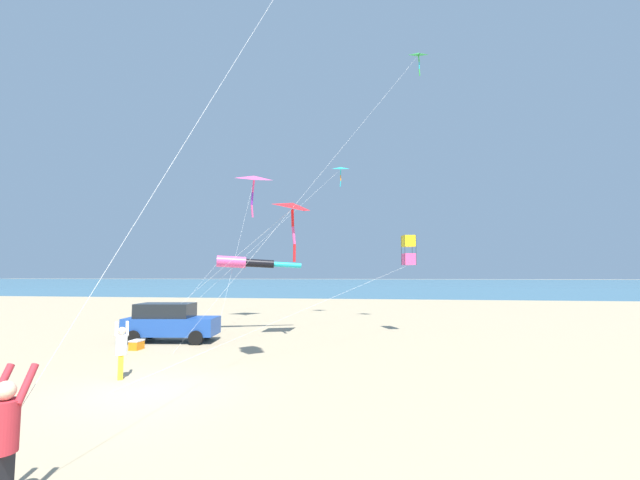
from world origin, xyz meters
TOP-DOWN VIEW (x-y plane):
  - ground_plane at (0.00, 0.00)m, footprint 600.00×600.00m
  - ocean_water_strip at (-165.00, 0.00)m, footprint 240.00×600.00m
  - parked_car at (-8.10, -3.55)m, footprint 2.50×4.50m
  - cooler_box at (-5.86, -3.90)m, footprint 0.62×0.42m
  - person_adult_flyer at (6.03, 1.51)m, footprint 0.64×0.52m
  - person_child_green_jacket at (-1.04, -1.45)m, footprint 0.63×0.60m
  - kite_delta_black_fish_shape at (-20.58, 3.57)m, footprint 11.36×9.29m
  - kite_delta_orange_high_right at (-17.19, -2.28)m, footprint 8.46×2.32m
  - kite_windsock_red_high_left at (-12.42, -1.16)m, footprint 5.13×6.59m
  - kite_box_yellow_midlevel at (-12.68, 8.19)m, footprint 13.42×9.42m
  - kite_delta_striped_overhead at (-14.53, 9.05)m, footprint 9.78×11.59m
  - kite_delta_purple_drifting at (-9.51, 2.21)m, footprint 3.22×8.34m

SIDE VIEW (x-z plane):
  - ground_plane at x=0.00m, z-range 0.00..0.00m
  - ocean_water_strip at x=-165.00m, z-range 0.00..0.01m
  - cooler_box at x=-5.86m, z-range 0.00..0.42m
  - parked_car at x=-8.10m, z-range 0.03..1.88m
  - person_child_green_jacket at x=-1.04m, z-range 0.08..1.84m
  - person_adult_flyer at x=6.03m, z-range 0.09..2.06m
  - kite_windsock_red_high_left at x=-12.42m, z-range 1.77..6.12m
  - kite_box_yellow_midlevel at x=-12.68m, z-range 1.89..7.34m
  - kite_delta_purple_drifting at x=-9.51m, z-range 3.12..10.23m
  - kite_delta_orange_high_right at x=-17.19m, z-range 4.82..15.30m
  - kite_delta_black_fish_shape at x=-20.58m, z-range 5.56..17.26m
  - kite_delta_striped_overhead at x=-14.53m, z-range 8.27..25.54m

